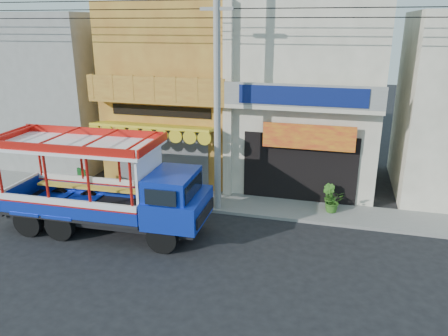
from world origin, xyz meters
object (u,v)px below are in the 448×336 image
Objects in this scene: green_sign at (83,181)px; potted_plant_a at (333,201)px; potted_plant_b at (329,197)px; songthaew_truck at (118,188)px; utility_pole at (221,84)px.

green_sign reaches higher than potted_plant_a.
green_sign is 0.97× the size of potted_plant_b.
potted_plant_b is at bearing 28.56° from songthaew_truck.
green_sign is 10.57m from potted_plant_b.
utility_pole is 5.26m from songthaew_truck.
potted_plant_a is 0.34m from potted_plant_b.
green_sign is at bearing 138.02° from songthaew_truck.
songthaew_truck reaches higher than potted_plant_a.
potted_plant_a is at bearing 10.42° from utility_pole.
songthaew_truck is 7.60× the size of potted_plant_b.
utility_pole is 6.24m from potted_plant_a.
songthaew_truck reaches higher than potted_plant_b.
utility_pole is at bearing 56.19° from potted_plant_b.
songthaew_truck is 8.14m from potted_plant_b.
potted_plant_b reaches higher than green_sign.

